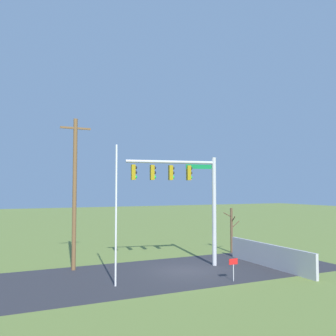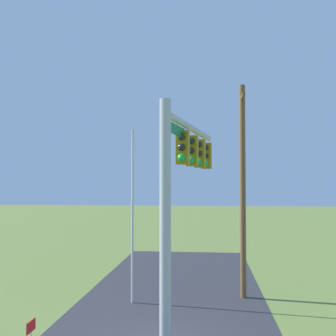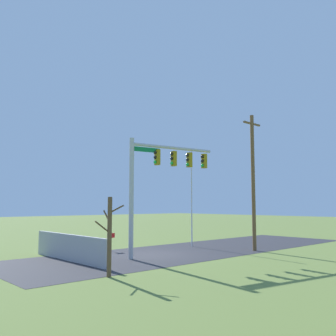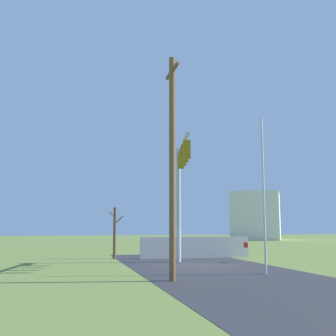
% 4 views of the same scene
% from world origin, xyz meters
% --- Properties ---
extents(ground_plane, '(160.00, 160.00, 0.00)m').
position_xyz_m(ground_plane, '(0.00, 0.00, 0.00)').
color(ground_plane, olive).
extents(road_surface, '(28.00, 8.00, 0.01)m').
position_xyz_m(road_surface, '(-4.00, 0.00, 0.01)').
color(road_surface, '#2D2D33').
rests_on(road_surface, ground_plane).
extents(sidewalk_corner, '(6.00, 6.00, 0.01)m').
position_xyz_m(sidewalk_corner, '(3.50, 0.54, 0.00)').
color(sidewalk_corner, '#B7B5AD').
rests_on(sidewalk_corner, ground_plane).
extents(retaining_fence, '(0.20, 7.81, 1.48)m').
position_xyz_m(retaining_fence, '(5.39, -1.44, 0.74)').
color(retaining_fence, '#A8A8AD').
rests_on(retaining_fence, ground_plane).
extents(signal_mast, '(5.98, 1.31, 7.13)m').
position_xyz_m(signal_mast, '(0.68, 0.87, 5.11)').
color(signal_mast, '#B2B5BA').
rests_on(signal_mast, ground_plane).
extents(flagpole, '(0.10, 0.10, 7.38)m').
position_xyz_m(flagpole, '(-4.92, -1.66, 3.69)').
color(flagpole, silver).
rests_on(flagpole, ground_plane).
extents(utility_pole, '(1.90, 0.26, 9.49)m').
position_xyz_m(utility_pole, '(-6.17, 3.10, 4.91)').
color(utility_pole, brown).
rests_on(utility_pole, ground_plane).
extents(bare_tree, '(1.27, 1.02, 3.51)m').
position_xyz_m(bare_tree, '(6.37, 4.09, 1.82)').
color(bare_tree, brown).
rests_on(bare_tree, ground_plane).
extents(open_sign, '(0.56, 0.04, 1.22)m').
position_xyz_m(open_sign, '(1.24, -3.38, 0.91)').
color(open_sign, silver).
rests_on(open_sign, ground_plane).
extents(distant_building, '(13.10, 11.84, 7.69)m').
position_xyz_m(distant_building, '(42.34, -23.40, 3.85)').
color(distant_building, silver).
rests_on(distant_building, ground_plane).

